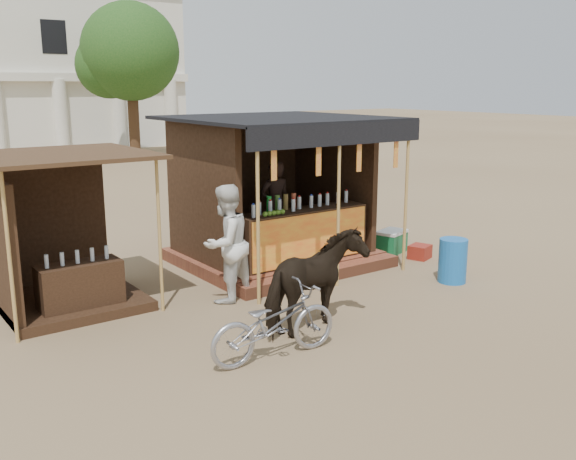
{
  "coord_description": "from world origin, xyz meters",
  "views": [
    {
      "loc": [
        -5.82,
        -6.43,
        3.36
      ],
      "look_at": [
        0.0,
        1.6,
        1.1
      ],
      "focal_mm": 40.0,
      "sensor_mm": 36.0,
      "label": 1
    }
  ],
  "objects": [
    {
      "name": "motorbike",
      "position": [
        -1.56,
        -0.26,
        0.46
      ],
      "size": [
        1.8,
        0.72,
        0.93
      ],
      "primitive_type": "imported",
      "rotation": [
        0.0,
        0.0,
        1.51
      ],
      "color": "#95959D",
      "rests_on": "ground"
    },
    {
      "name": "tree",
      "position": [
        5.81,
        22.14,
        4.63
      ],
      "size": [
        4.5,
        4.4,
        7.0
      ],
      "color": "#382314",
      "rests_on": "ground"
    },
    {
      "name": "cow",
      "position": [
        -0.57,
        0.18,
        0.69
      ],
      "size": [
        1.77,
        1.1,
        1.38
      ],
      "primitive_type": "imported",
      "rotation": [
        0.0,
        0.0,
        1.8
      ],
      "color": "black",
      "rests_on": "ground"
    },
    {
      "name": "red_crate",
      "position": [
        3.45,
        1.93,
        0.13
      ],
      "size": [
        0.5,
        0.47,
        0.27
      ],
      "primitive_type": "cube",
      "rotation": [
        0.0,
        0.0,
        0.33
      ],
      "color": "maroon",
      "rests_on": "ground"
    },
    {
      "name": "blue_barrel",
      "position": [
        2.76,
        0.55,
        0.38
      ],
      "size": [
        0.62,
        0.62,
        0.77
      ],
      "primitive_type": "cylinder",
      "rotation": [
        0.0,
        0.0,
        -0.34
      ],
      "color": "#175EAC",
      "rests_on": "ground"
    },
    {
      "name": "bystander",
      "position": [
        -0.91,
        2.0,
        0.93
      ],
      "size": [
        1.08,
        0.96,
        1.86
      ],
      "primitive_type": "imported",
      "rotation": [
        0.0,
        0.0,
        3.47
      ],
      "color": "silver",
      "rests_on": "ground"
    },
    {
      "name": "main_stall",
      "position": [
        1.01,
        3.36,
        1.03
      ],
      "size": [
        3.6,
        3.61,
        2.78
      ],
      "color": "brown",
      "rests_on": "ground"
    },
    {
      "name": "secondary_stall",
      "position": [
        -3.17,
        3.24,
        0.85
      ],
      "size": [
        2.4,
        2.4,
        2.38
      ],
      "color": "#392214",
      "rests_on": "ground"
    },
    {
      "name": "cooler",
      "position": [
        3.34,
        2.6,
        0.23
      ],
      "size": [
        0.74,
        0.61,
        0.46
      ],
      "color": "#176837",
      "rests_on": "ground"
    },
    {
      "name": "ground",
      "position": [
        0.0,
        0.0,
        0.0
      ],
      "size": [
        120.0,
        120.0,
        0.0
      ],
      "primitive_type": "plane",
      "color": "#846B4C",
      "rests_on": "ground"
    }
  ]
}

